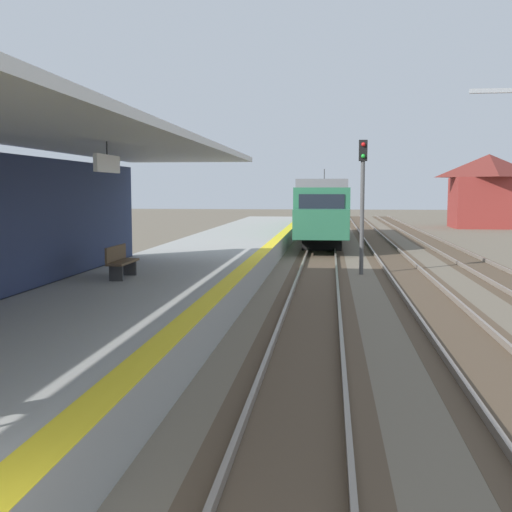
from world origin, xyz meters
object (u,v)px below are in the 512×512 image
at_px(approaching_train, 323,208).
at_px(rail_signal_post, 362,192).
at_px(platform_bench, 120,261).
at_px(distant_trackside_house, 488,190).

xyz_separation_m(approaching_train, rail_signal_post, (1.67, -16.48, 1.02)).
xyz_separation_m(platform_bench, distant_trackside_house, (19.29, 42.10, 1.96)).
height_order(approaching_train, platform_bench, approaching_train).
bearing_deg(platform_bench, rail_signal_post, 51.40).
xyz_separation_m(rail_signal_post, platform_bench, (-6.87, -8.61, -1.82)).
bearing_deg(approaching_train, rail_signal_post, -84.21).
distance_m(approaching_train, distant_trackside_house, 22.12).
height_order(rail_signal_post, platform_bench, rail_signal_post).
relative_size(rail_signal_post, distant_trackside_house, 0.79).
xyz_separation_m(approaching_train, distant_trackside_house, (14.08, 17.02, 1.16)).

